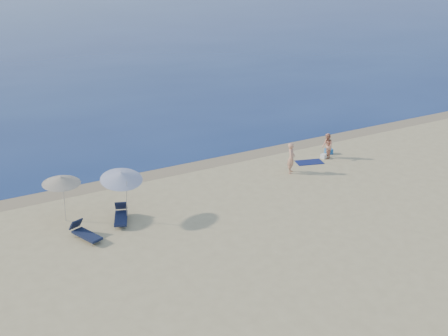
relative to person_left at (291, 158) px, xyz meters
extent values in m
cube|color=#847254|center=(-2.15, 3.74, -0.90)|extent=(240.00, 1.60, 0.00)
imported|color=tan|center=(0.00, 0.00, 0.00)|extent=(0.75, 0.78, 1.80)
imported|color=tan|center=(3.35, 0.83, -0.11)|extent=(0.82, 0.92, 1.57)
cube|color=#0E1547|center=(1.96, 0.76, -0.88)|extent=(1.81, 1.33, 0.03)
cube|color=white|center=(3.18, 0.91, -0.76)|extent=(0.39, 0.37, 0.28)
cube|color=#2061B1|center=(3.97, 1.37, -0.73)|extent=(0.55, 0.46, 0.33)
cylinder|color=silver|center=(-10.45, -1.31, 0.21)|extent=(0.07, 0.53, 2.26)
cone|color=white|center=(-10.45, -0.83, 1.31)|extent=(2.10, 2.13, 0.76)
sphere|color=silver|center=(-10.45, -0.83, 1.51)|extent=(0.07, 0.07, 0.07)
cylinder|color=silver|center=(-12.92, 0.27, 0.11)|extent=(0.06, 0.21, 2.12)
cone|color=#EEE3C4|center=(-12.92, 0.44, 1.17)|extent=(1.95, 1.97, 0.47)
sphere|color=silver|center=(-12.92, 0.44, 1.36)|extent=(0.06, 0.06, 0.06)
cube|color=#121932|center=(-12.61, -1.97, -0.67)|extent=(1.05, 1.66, 0.10)
cube|color=#121932|center=(-12.87, -1.24, -0.38)|extent=(0.66, 0.55, 0.50)
cylinder|color=#A5A5AD|center=(-12.40, -1.90, -0.78)|extent=(0.03, 0.03, 0.23)
cube|color=#151C3A|center=(-10.73, -1.15, -0.67)|extent=(1.14, 1.68, 0.11)
cube|color=#151C3A|center=(-10.43, -0.42, -0.37)|extent=(0.68, 0.57, 0.51)
cylinder|color=#A5A5AD|center=(-10.51, -1.24, -0.78)|extent=(0.03, 0.03, 0.23)
camera|label=1|loc=(-18.40, -24.08, 11.17)|focal=45.00mm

